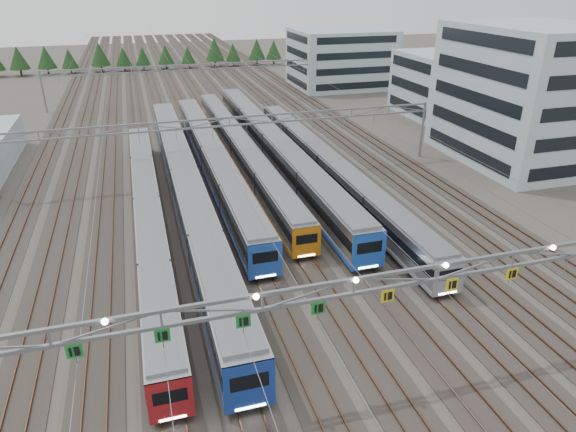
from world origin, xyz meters
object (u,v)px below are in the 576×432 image
object	(u,v)px
train_b	(185,183)
gantry_near	(354,291)
train_e	(273,146)
depot_bldg_north	(341,58)
gantry_mid	(230,129)
depot_bldg_south	(530,95)
train_c	(213,158)
gantry_far	(189,72)
depot_bldg_mid	(442,84)
train_a	(148,211)
train_d	(240,148)
train_f	(328,167)

from	to	relation	value
train_b	gantry_near	world-z (taller)	gantry_near
train_e	depot_bldg_north	xyz separation A→B (m)	(29.95, 49.48, 4.20)
gantry_mid	depot_bldg_north	xyz separation A→B (m)	(36.70, 53.24, 0.14)
gantry_mid	depot_bldg_south	world-z (taller)	depot_bldg_south
gantry_near	depot_bldg_south	distance (m)	54.46
train_c	gantry_far	bearing A→B (deg)	87.05
gantry_far	depot_bldg_mid	xyz separation A→B (m)	(44.52, -23.28, -0.70)
train_e	depot_bldg_mid	world-z (taller)	depot_bldg_mid
train_c	gantry_mid	distance (m)	4.92
gantry_far	train_b	bearing A→B (deg)	-97.39
depot_bldg_south	train_c	bearing A→B (deg)	172.03
depot_bldg_mid	train_e	bearing A→B (deg)	-154.56
train_a	train_d	bearing A→B (deg)	53.52
train_b	train_e	bearing A→B (deg)	38.58
train_b	depot_bldg_south	distance (m)	48.65
depot_bldg_north	depot_bldg_south	bearing A→B (deg)	-85.41
train_b	gantry_far	size ratio (longest dim) A/B	1.22
train_a	gantry_near	xyz separation A→B (m)	(11.20, -26.90, 5.09)
train_f	gantry_near	bearing A→B (deg)	-108.34
train_d	depot_bldg_mid	distance (m)	45.59
gantry_near	train_a	bearing A→B (deg)	112.61
gantry_near	depot_bldg_south	xyz separation A→B (m)	(41.40, 35.33, 2.12)
depot_bldg_mid	train_f	bearing A→B (deg)	-140.16
depot_bldg_mid	train_b	bearing A→B (deg)	-150.73
train_e	depot_bldg_mid	xyz separation A→B (m)	(37.77, 17.96, 3.37)
train_f	train_a	bearing A→B (deg)	-162.29
train_c	train_d	bearing A→B (deg)	39.64
train_d	depot_bldg_north	size ratio (longest dim) A/B	2.71
train_a	train_e	world-z (taller)	train_e
gantry_near	depot_bldg_north	bearing A→B (deg)	68.52
train_c	train_e	size ratio (longest dim) A/B	0.89
train_f	depot_bldg_mid	bearing A→B (deg)	39.84
train_a	train_e	distance (m)	24.74
train_a	train_d	xyz separation A→B (m)	(13.50, 18.26, 0.06)
train_c	train_e	distance (m)	9.33
train_a	train_d	size ratio (longest dim) A/B	0.92
depot_bldg_mid	depot_bldg_north	bearing A→B (deg)	103.94
gantry_far	depot_bldg_south	distance (m)	64.78
gantry_near	gantry_far	xyz separation A→B (m)	(0.05, 85.12, -0.70)
train_b	depot_bldg_mid	distance (m)	58.87
train_a	gantry_near	distance (m)	29.58
depot_bldg_south	depot_bldg_mid	world-z (taller)	depot_bldg_south
train_d	depot_bldg_north	bearing A→B (deg)	54.45
depot_bldg_mid	depot_bldg_north	distance (m)	32.48
gantry_near	gantry_far	size ratio (longest dim) A/B	1.00
train_f	gantry_mid	distance (m)	13.47
gantry_mid	depot_bldg_north	size ratio (longest dim) A/B	2.56
train_b	train_c	size ratio (longest dim) A/B	1.20
depot_bldg_south	depot_bldg_mid	xyz separation A→B (m)	(3.17, 26.51, -3.52)
train_c	depot_bldg_north	xyz separation A→B (m)	(38.95, 51.93, 4.31)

